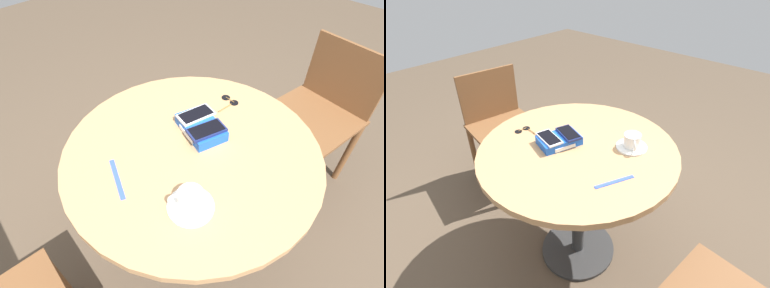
{
  "view_description": "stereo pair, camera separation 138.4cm",
  "coord_description": "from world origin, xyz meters",
  "views": [
    {
      "loc": [
        0.52,
        -0.54,
        1.52
      ],
      "look_at": [
        0.0,
        0.0,
        0.76
      ],
      "focal_mm": 28.0,
      "sensor_mm": 36.0,
      "label": 1
    },
    {
      "loc": [
        -0.85,
        -0.78,
        1.53
      ],
      "look_at": [
        0.0,
        0.0,
        0.76
      ],
      "focal_mm": 28.0,
      "sensor_mm": 36.0,
      "label": 2
    }
  ],
  "objects": [
    {
      "name": "saucer",
      "position": [
        0.17,
        -0.18,
        0.75
      ],
      "size": [
        0.15,
        0.15,
        0.01
      ],
      "primitive_type": "cylinder",
      "color": "white",
      "rests_on": "round_table"
    },
    {
      "name": "lanyard_strap",
      "position": [
        -0.08,
        -0.27,
        0.74
      ],
      "size": [
        0.17,
        0.09,
        0.0
      ],
      "primitive_type": "cube",
      "rotation": [
        0.0,
        0.0,
        -0.42
      ],
      "color": "blue",
      "rests_on": "round_table"
    },
    {
      "name": "phone_navy",
      "position": [
        0.01,
        0.07,
        0.79
      ],
      "size": [
        0.11,
        0.15,
        0.01
      ],
      "color": "navy",
      "rests_on": "phone_box"
    },
    {
      "name": "round_table",
      "position": [
        0.0,
        0.0,
        0.61
      ],
      "size": [
        0.93,
        0.93,
        0.74
      ],
      "color": "#2D2D2D",
      "rests_on": "ground_plane"
    },
    {
      "name": "chair_far_side",
      "position": [
        0.14,
        0.86,
        0.46
      ],
      "size": [
        0.5,
        0.5,
        0.83
      ],
      "color": "brown",
      "rests_on": "ground_plane"
    },
    {
      "name": "coffee_cup",
      "position": [
        0.17,
        -0.19,
        0.78
      ],
      "size": [
        0.09,
        0.09,
        0.06
      ],
      "color": "white",
      "rests_on": "saucer"
    },
    {
      "name": "ground_plane",
      "position": [
        0.0,
        0.0,
        0.0
      ],
      "size": [
        8.0,
        8.0,
        0.0
      ],
      "primitive_type": "plane",
      "color": "brown"
    },
    {
      "name": "phone_white",
      "position": [
        -0.08,
        0.11,
        0.79
      ],
      "size": [
        0.1,
        0.15,
        0.01
      ],
      "color": "silver",
      "rests_on": "phone_box"
    },
    {
      "name": "sunglasses",
      "position": [
        -0.07,
        0.31,
        0.74
      ],
      "size": [
        0.08,
        0.12,
        0.01
      ],
      "color": "black",
      "rests_on": "round_table"
    },
    {
      "name": "phone_box",
      "position": [
        -0.04,
        0.09,
        0.76
      ],
      "size": [
        0.22,
        0.18,
        0.04
      ],
      "color": "blue",
      "rests_on": "round_table"
    }
  ]
}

